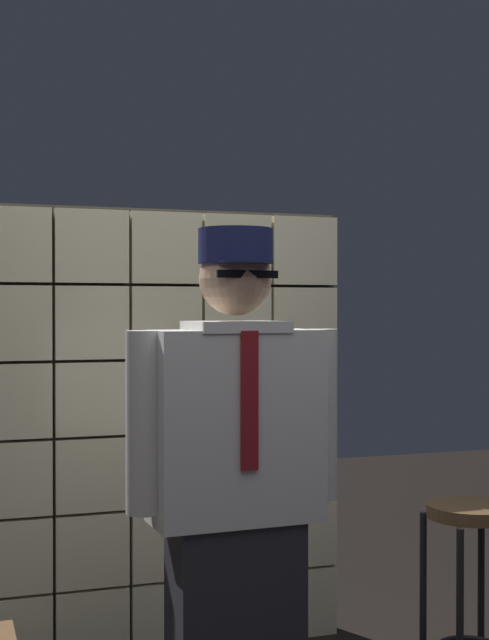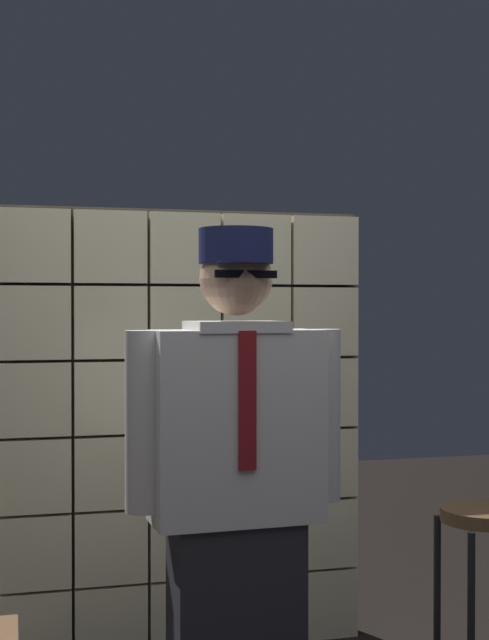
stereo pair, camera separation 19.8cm
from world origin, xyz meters
name	(u,v)px [view 1 (the left image)]	position (x,y,z in m)	size (l,w,h in m)	color
glass_block_wall	(165,433)	(0.00, 1.49, 0.99)	(1.69, 0.10, 2.03)	beige
standing_person	(236,498)	(-0.06, 0.29, 0.94)	(0.72, 0.31, 1.81)	#28282D
bar_stool	(471,558)	(0.97, 0.53, 0.60)	(0.34, 0.34, 0.80)	brown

